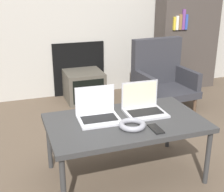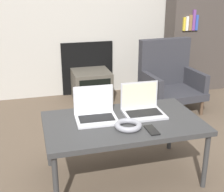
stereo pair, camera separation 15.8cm
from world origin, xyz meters
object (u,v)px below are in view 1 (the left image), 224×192
object	(u,v)px
headphones	(132,125)
armchair	(161,76)
laptop_right	(143,106)
laptop_left	(98,112)
tv	(84,86)
phone	(156,129)

from	to	relation	value
headphones	armchair	world-z (taller)	armchair
laptop_right	armchair	world-z (taller)	armchair
laptop_left	tv	size ratio (longest dim) A/B	0.67
headphones	armchair	size ratio (longest dim) A/B	0.24
headphones	phone	world-z (taller)	headphones
phone	armchair	xyz separation A→B (m)	(0.78, 1.40, -0.09)
headphones	phone	bearing A→B (deg)	-30.62
phone	headphones	bearing A→B (deg)	149.38
laptop_right	phone	world-z (taller)	laptop_right
laptop_left	headphones	distance (m)	0.28
laptop_right	armchair	xyz separation A→B (m)	(0.74, 1.10, -0.14)
laptop_right	headphones	bearing A→B (deg)	-128.64
laptop_left	headphones	size ratio (longest dim) A/B	1.63
laptop_left	tv	world-z (taller)	laptop_left
laptop_right	phone	xyz separation A→B (m)	(-0.04, -0.30, -0.04)
headphones	tv	size ratio (longest dim) A/B	0.41
phone	laptop_left	bearing A→B (deg)	136.52
headphones	phone	size ratio (longest dim) A/B	1.26
laptop_right	laptop_left	bearing A→B (deg)	-178.78
tv	armchair	bearing A→B (deg)	-30.65
phone	armchair	world-z (taller)	armchair
headphones	tv	distance (m)	1.82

